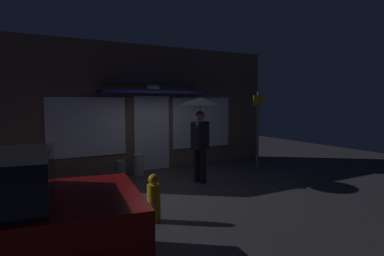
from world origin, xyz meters
TOP-DOWN VIEW (x-y plane):
  - ground_plane at (0.00, 0.00)m, footprint 18.00×18.00m
  - building_facade at (-0.00, 2.33)m, footprint 8.14×1.00m
  - person_with_umbrella at (0.46, 0.16)m, footprint 1.14×1.14m
  - street_sign_post at (2.75, 0.63)m, footprint 0.40×0.07m
  - sidewalk_bollard at (-1.20, 1.43)m, footprint 0.27×0.27m
  - sidewalk_bollard_2 at (-0.62, 1.65)m, footprint 0.29×0.29m
  - fire_hydrant at (-1.56, -1.70)m, footprint 0.23×0.23m

SIDE VIEW (x-z plane):
  - ground_plane at x=0.00m, z-range 0.00..0.00m
  - sidewalk_bollard at x=-1.20m, z-range 0.00..0.50m
  - sidewalk_bollard_2 at x=-0.62m, z-range 0.00..0.58m
  - fire_hydrant at x=-1.56m, z-range -0.03..0.80m
  - street_sign_post at x=2.75m, z-range 0.16..2.47m
  - person_with_umbrella at x=0.46m, z-range 0.62..2.75m
  - building_facade at x=0.00m, z-range -0.01..3.66m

